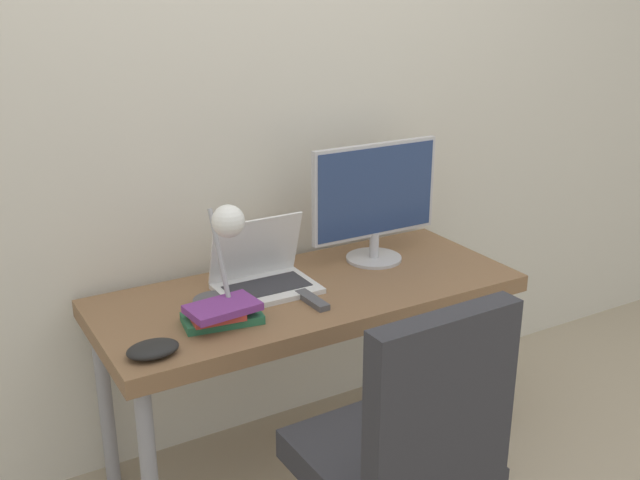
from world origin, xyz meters
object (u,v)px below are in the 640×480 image
Objects in this scene: monitor at (375,198)px; game_controller at (153,349)px; office_chair at (407,450)px; desk_lamp at (224,243)px; book_stack at (221,313)px; laptop at (263,275)px.

monitor is 3.42× the size of game_controller.
monitor is 1.07m from office_chair.
desk_lamp is (-0.68, -0.18, 0.00)m from monitor.
office_chair is 0.76m from game_controller.
book_stack is at bearing 20.53° from game_controller.
desk_lamp is 0.39m from game_controller.
laptop reaches higher than game_controller.
game_controller is at bearing -159.47° from book_stack.
game_controller is at bearing -150.45° from laptop.
laptop is 0.33× the size of office_chair.
desk_lamp reaches higher than game_controller.
book_stack is 1.70× the size of game_controller.
monitor is at bearing 16.99° from book_stack.
book_stack is at bearing 110.74° from office_chair.
laptop is 0.86m from office_chair.
office_chair is at bearing -89.34° from laptop.
office_chair is 0.72m from book_stack.
monitor is 1.04m from game_controller.
desk_lamp is 0.82m from office_chair.
book_stack is (-0.25, 0.65, 0.19)m from office_chair.
office_chair is at bearing -118.65° from monitor.
laptop is 0.56m from game_controller.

